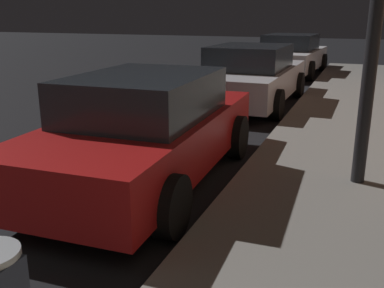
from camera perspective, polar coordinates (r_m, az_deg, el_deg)
The scene contains 3 objects.
car_red at distance 5.80m, azimuth -5.89°, elevation 1.87°, with size 2.10×4.41×1.43m.
car_silver at distance 10.88m, azimuth 7.48°, elevation 8.68°, with size 2.16×4.61×1.43m.
car_white at distance 16.69m, azimuth 12.57°, elevation 11.13°, with size 2.30×4.61×1.43m.
Camera 1 is at (5.43, -1.46, 2.17)m, focal length 41.48 mm.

